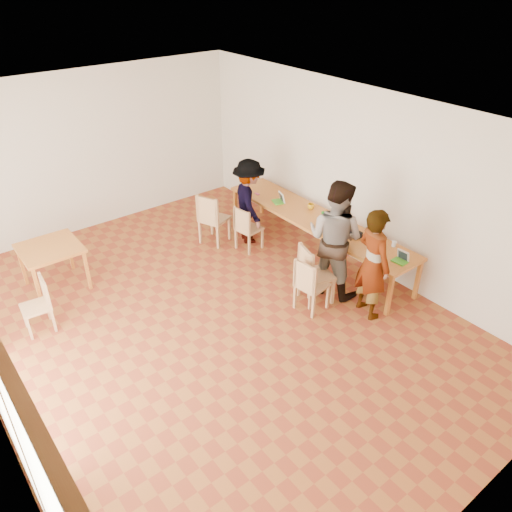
% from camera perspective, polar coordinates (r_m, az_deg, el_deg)
% --- Properties ---
extents(ground, '(8.00, 8.00, 0.00)m').
position_cam_1_polar(ground, '(7.54, -5.02, -7.34)').
color(ground, '#955024').
rests_on(ground, ground).
extents(wall_back, '(6.00, 0.10, 3.00)m').
position_cam_1_polar(wall_back, '(10.06, -18.44, 11.23)').
color(wall_back, beige).
rests_on(wall_back, ground).
extents(wall_front, '(6.00, 0.10, 3.00)m').
position_cam_1_polar(wall_front, '(4.57, 24.45, -16.86)').
color(wall_front, beige).
rests_on(wall_front, ground).
extents(wall_right, '(0.10, 8.00, 3.00)m').
position_cam_1_polar(wall_right, '(8.52, 11.69, 8.65)').
color(wall_right, beige).
rests_on(wall_right, ground).
extents(ceiling, '(6.00, 8.00, 0.04)m').
position_cam_1_polar(ceiling, '(6.13, -6.35, 15.25)').
color(ceiling, white).
rests_on(ceiling, wall_back).
extents(communal_table, '(0.80, 4.00, 0.75)m').
position_cam_1_polar(communal_table, '(8.77, 6.90, 4.02)').
color(communal_table, '#C77D2C').
rests_on(communal_table, ground).
extents(side_table, '(0.90, 0.90, 0.75)m').
position_cam_1_polar(side_table, '(8.51, -22.46, 0.49)').
color(side_table, '#C77D2C').
rests_on(side_table, ground).
extents(chair_near, '(0.56, 0.56, 0.52)m').
position_cam_1_polar(chair_near, '(7.61, 6.32, -1.49)').
color(chair_near, tan).
rests_on(chair_near, ground).
extents(chair_mid, '(0.46, 0.46, 0.47)m').
position_cam_1_polar(chair_mid, '(7.43, 6.03, -2.85)').
color(chair_mid, tan).
rests_on(chair_mid, ground).
extents(chair_far, '(0.61, 0.61, 0.53)m').
position_cam_1_polar(chair_far, '(9.17, -5.19, 4.74)').
color(chair_far, tan).
rests_on(chair_far, ground).
extents(chair_empty, '(0.45, 0.45, 0.46)m').
position_cam_1_polar(chair_empty, '(8.96, -1.21, 3.60)').
color(chair_empty, tan).
rests_on(chair_empty, ground).
extents(chair_spare, '(0.42, 0.42, 0.44)m').
position_cam_1_polar(chair_spare, '(7.72, -23.43, -4.52)').
color(chair_spare, tan).
rests_on(chair_spare, ground).
extents(person_near, '(0.53, 0.70, 1.73)m').
position_cam_1_polar(person_near, '(7.38, 13.21, -0.87)').
color(person_near, gray).
rests_on(person_near, ground).
extents(person_mid, '(0.94, 1.08, 1.90)m').
position_cam_1_polar(person_mid, '(7.75, 9.01, 2.00)').
color(person_mid, gray).
rests_on(person_mid, ground).
extents(person_far, '(0.93, 1.18, 1.60)m').
position_cam_1_polar(person_far, '(9.18, -0.80, 6.23)').
color(person_far, gray).
rests_on(person_far, ground).
extents(laptop_near, '(0.20, 0.22, 0.18)m').
position_cam_1_polar(laptop_near, '(7.75, 16.27, -0.27)').
color(laptop_near, green).
rests_on(laptop_near, communal_table).
extents(laptop_mid, '(0.25, 0.26, 0.19)m').
position_cam_1_polar(laptop_mid, '(8.63, 8.74, 4.12)').
color(laptop_mid, green).
rests_on(laptop_mid, communal_table).
extents(laptop_far, '(0.25, 0.27, 0.19)m').
position_cam_1_polar(laptop_far, '(9.27, 2.72, 6.46)').
color(laptop_far, green).
rests_on(laptop_far, communal_table).
extents(yellow_mug, '(0.14, 0.14, 0.10)m').
position_cam_1_polar(yellow_mug, '(9.05, 6.29, 5.64)').
color(yellow_mug, gold).
rests_on(yellow_mug, communal_table).
extents(green_bottle, '(0.07, 0.07, 0.28)m').
position_cam_1_polar(green_bottle, '(8.42, 7.64, 4.17)').
color(green_bottle, '#197219').
rests_on(green_bottle, communal_table).
extents(clear_glass, '(0.07, 0.07, 0.09)m').
position_cam_1_polar(clear_glass, '(8.12, 15.50, 1.36)').
color(clear_glass, silver).
rests_on(clear_glass, communal_table).
extents(condiment_cup, '(0.08, 0.08, 0.06)m').
position_cam_1_polar(condiment_cup, '(8.22, 8.57, 2.48)').
color(condiment_cup, white).
rests_on(condiment_cup, communal_table).
extents(pink_phone, '(0.05, 0.10, 0.01)m').
position_cam_1_polar(pink_phone, '(9.59, 0.13, 7.11)').
color(pink_phone, '#BE2F57').
rests_on(pink_phone, communal_table).
extents(black_pouch, '(0.16, 0.26, 0.09)m').
position_cam_1_polar(black_pouch, '(8.27, 11.08, 2.56)').
color(black_pouch, black).
rests_on(black_pouch, communal_table).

